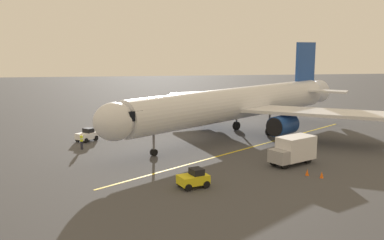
{
  "coord_description": "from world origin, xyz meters",
  "views": [
    {
      "loc": [
        12.04,
        49.55,
        10.98
      ],
      "look_at": [
        5.47,
        3.93,
        3.0
      ],
      "focal_mm": 40.11,
      "sensor_mm": 36.0,
      "label": 1
    }
  ],
  "objects_px": {
    "tug_rear_apron": "(87,135)",
    "safety_cone_wing_port": "(104,131)",
    "ground_crew_marshaller": "(82,141)",
    "safety_cone_nose_left": "(322,175)",
    "safety_cone_nose_right": "(307,172)",
    "tug_starboard_side": "(221,108)",
    "tug_near_nose": "(194,179)",
    "airplane": "(240,104)",
    "box_truck_portside": "(293,150)"
  },
  "relations": [
    {
      "from": "tug_rear_apron",
      "to": "safety_cone_wing_port",
      "type": "xyz_separation_m",
      "value": [
        -1.69,
        -4.16,
        -0.43
      ]
    },
    {
      "from": "ground_crew_marshaller",
      "to": "safety_cone_nose_left",
      "type": "height_order",
      "value": "ground_crew_marshaller"
    },
    {
      "from": "ground_crew_marshaller",
      "to": "safety_cone_nose_right",
      "type": "distance_m",
      "value": 23.76
    },
    {
      "from": "tug_starboard_side",
      "to": "safety_cone_nose_left",
      "type": "distance_m",
      "value": 37.08
    },
    {
      "from": "ground_crew_marshaller",
      "to": "tug_near_nose",
      "type": "distance_m",
      "value": 17.4
    },
    {
      "from": "safety_cone_wing_port",
      "to": "ground_crew_marshaller",
      "type": "bearing_deg",
      "value": 77.22
    },
    {
      "from": "tug_rear_apron",
      "to": "safety_cone_nose_right",
      "type": "xyz_separation_m",
      "value": [
        -20.03,
        16.54,
        -0.43
      ]
    },
    {
      "from": "airplane",
      "to": "ground_crew_marshaller",
      "type": "xyz_separation_m",
      "value": [
        18.53,
        4.44,
        -3.12
      ]
    },
    {
      "from": "airplane",
      "to": "tug_rear_apron",
      "type": "distance_m",
      "value": 18.65
    },
    {
      "from": "tug_starboard_side",
      "to": "safety_cone_nose_right",
      "type": "bearing_deg",
      "value": 89.76
    },
    {
      "from": "safety_cone_nose_right",
      "to": "ground_crew_marshaller",
      "type": "bearing_deg",
      "value": -31.69
    },
    {
      "from": "tug_near_nose",
      "to": "airplane",
      "type": "bearing_deg",
      "value": -114.37
    },
    {
      "from": "box_truck_portside",
      "to": "airplane",
      "type": "bearing_deg",
      "value": -82.58
    },
    {
      "from": "safety_cone_nose_right",
      "to": "safety_cone_wing_port",
      "type": "distance_m",
      "value": 27.65
    },
    {
      "from": "tug_near_nose",
      "to": "safety_cone_nose_left",
      "type": "relative_size",
      "value": 4.85
    },
    {
      "from": "tug_starboard_side",
      "to": "tug_rear_apron",
      "type": "xyz_separation_m",
      "value": [
        20.18,
        19.67,
        0.0
      ]
    },
    {
      "from": "box_truck_portside",
      "to": "safety_cone_nose_right",
      "type": "height_order",
      "value": "box_truck_portside"
    },
    {
      "from": "airplane",
      "to": "tug_near_nose",
      "type": "distance_m",
      "value": 20.7
    },
    {
      "from": "tug_rear_apron",
      "to": "box_truck_portside",
      "type": "bearing_deg",
      "value": 147.15
    },
    {
      "from": "airplane",
      "to": "tug_near_nose",
      "type": "relative_size",
      "value": 12.95
    },
    {
      "from": "tug_starboard_side",
      "to": "safety_cone_nose_right",
      "type": "xyz_separation_m",
      "value": [
        0.15,
        36.21,
        -0.43
      ]
    },
    {
      "from": "tug_rear_apron",
      "to": "safety_cone_nose_left",
      "type": "xyz_separation_m",
      "value": [
        -20.95,
        17.4,
        -0.43
      ]
    },
    {
      "from": "ground_crew_marshaller",
      "to": "box_truck_portside",
      "type": "height_order",
      "value": "box_truck_portside"
    },
    {
      "from": "box_truck_portside",
      "to": "tug_rear_apron",
      "type": "height_order",
      "value": "box_truck_portside"
    },
    {
      "from": "ground_crew_marshaller",
      "to": "safety_cone_nose_left",
      "type": "bearing_deg",
      "value": 147.74
    },
    {
      "from": "tug_starboard_side",
      "to": "tug_rear_apron",
      "type": "distance_m",
      "value": 28.19
    },
    {
      "from": "airplane",
      "to": "tug_near_nose",
      "type": "xyz_separation_m",
      "value": [
        8.43,
        18.61,
        -3.3
      ]
    },
    {
      "from": "tug_rear_apron",
      "to": "safety_cone_nose_right",
      "type": "bearing_deg",
      "value": 140.46
    },
    {
      "from": "ground_crew_marshaller",
      "to": "safety_cone_wing_port",
      "type": "xyz_separation_m",
      "value": [
        -1.86,
        -8.22,
        -0.61
      ]
    },
    {
      "from": "tug_rear_apron",
      "to": "safety_cone_nose_right",
      "type": "height_order",
      "value": "tug_rear_apron"
    },
    {
      "from": "airplane",
      "to": "ground_crew_marshaller",
      "type": "relative_size",
      "value": 20.21
    },
    {
      "from": "tug_starboard_side",
      "to": "safety_cone_wing_port",
      "type": "bearing_deg",
      "value": 39.99
    },
    {
      "from": "box_truck_portside",
      "to": "tug_starboard_side",
      "type": "xyz_separation_m",
      "value": [
        -0.09,
        -32.64,
        -0.68
      ]
    },
    {
      "from": "airplane",
      "to": "ground_crew_marshaller",
      "type": "bearing_deg",
      "value": 13.49
    },
    {
      "from": "tug_starboard_side",
      "to": "tug_rear_apron",
      "type": "relative_size",
      "value": 1.0
    },
    {
      "from": "tug_rear_apron",
      "to": "safety_cone_nose_right",
      "type": "relative_size",
      "value": 4.94
    },
    {
      "from": "tug_near_nose",
      "to": "ground_crew_marshaller",
      "type": "bearing_deg",
      "value": -54.54
    },
    {
      "from": "airplane",
      "to": "box_truck_portside",
      "type": "height_order",
      "value": "airplane"
    },
    {
      "from": "airplane",
      "to": "box_truck_portside",
      "type": "relative_size",
      "value": 6.94
    },
    {
      "from": "tug_starboard_side",
      "to": "safety_cone_wing_port",
      "type": "xyz_separation_m",
      "value": [
        18.5,
        15.52,
        -0.43
      ]
    },
    {
      "from": "ground_crew_marshaller",
      "to": "safety_cone_nose_left",
      "type": "distance_m",
      "value": 24.99
    },
    {
      "from": "airplane",
      "to": "safety_cone_nose_right",
      "type": "height_order",
      "value": "airplane"
    },
    {
      "from": "ground_crew_marshaller",
      "to": "tug_rear_apron",
      "type": "distance_m",
      "value": 4.07
    },
    {
      "from": "airplane",
      "to": "safety_cone_nose_left",
      "type": "relative_size",
      "value": 62.85
    },
    {
      "from": "box_truck_portside",
      "to": "safety_cone_nose_right",
      "type": "distance_m",
      "value": 3.74
    },
    {
      "from": "tug_rear_apron",
      "to": "safety_cone_wing_port",
      "type": "relative_size",
      "value": 4.94
    },
    {
      "from": "airplane",
      "to": "safety_cone_wing_port",
      "type": "xyz_separation_m",
      "value": [
        16.66,
        -3.77,
        -3.73
      ]
    },
    {
      "from": "airplane",
      "to": "safety_cone_wing_port",
      "type": "distance_m",
      "value": 17.49
    },
    {
      "from": "tug_near_nose",
      "to": "safety_cone_nose_left",
      "type": "xyz_separation_m",
      "value": [
        -11.04,
        -0.83,
        -0.43
      ]
    },
    {
      "from": "tug_near_nose",
      "to": "box_truck_portside",
      "type": "distance_m",
      "value": 11.47
    }
  ]
}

